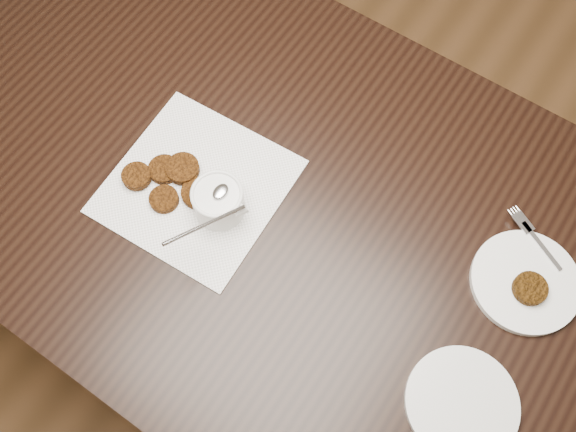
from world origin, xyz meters
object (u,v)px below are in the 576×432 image
object	(u,v)px
sauce_ramekin	(217,193)
table	(253,246)
plate_with_patty	(527,281)
plate_empty	(462,403)
napkin	(197,186)

from	to	relation	value
sauce_ramekin	table	bearing A→B (deg)	93.13
sauce_ramekin	plate_with_patty	world-z (taller)	sauce_ramekin
plate_with_patty	plate_empty	world-z (taller)	plate_with_patty
napkin	plate_empty	xyz separation A→B (m)	(0.63, -0.08, 0.00)
plate_with_patty	napkin	bearing A→B (deg)	-163.78
plate_with_patty	sauce_ramekin	bearing A→B (deg)	-160.65
napkin	table	bearing A→B (deg)	47.15
plate_empty	table	bearing A→B (deg)	165.59
napkin	plate_empty	world-z (taller)	plate_empty
table	plate_empty	bearing A→B (deg)	-14.41
sauce_ramekin	napkin	bearing A→B (deg)	168.53
table	napkin	xyz separation A→B (m)	(-0.06, -0.07, 0.38)
sauce_ramekin	plate_with_patty	distance (m)	0.59
sauce_ramekin	plate_with_patty	xyz separation A→B (m)	(0.55, 0.19, -0.06)
plate_with_patty	plate_empty	size ratio (longest dim) A/B	1.03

